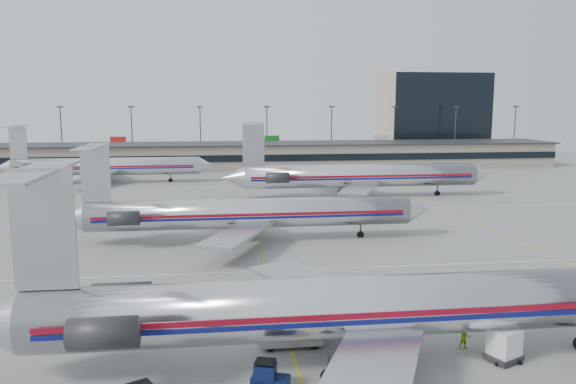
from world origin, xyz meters
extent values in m
plane|color=gray|center=(0.00, 0.00, 0.00)|extent=(260.00, 260.00, 0.00)
cube|color=silver|center=(0.00, 10.00, 0.01)|extent=(160.00, 0.15, 0.02)
cube|color=gray|center=(0.00, 98.00, 3.00)|extent=(160.00, 16.00, 6.00)
cube|color=black|center=(0.00, 89.90, 3.20)|extent=(160.00, 0.20, 1.60)
cube|color=#2D2D30|center=(0.00, 98.00, 6.10)|extent=(162.00, 17.00, 0.30)
cylinder|color=#38383D|center=(-45.00, 112.00, 7.50)|extent=(0.30, 0.30, 15.00)
cube|color=#2D2D30|center=(-45.00, 112.00, 15.10)|extent=(1.60, 0.40, 0.35)
cylinder|color=#38383D|center=(-27.00, 112.00, 7.50)|extent=(0.30, 0.30, 15.00)
cube|color=#2D2D30|center=(-27.00, 112.00, 15.10)|extent=(1.60, 0.40, 0.35)
cylinder|color=#38383D|center=(-9.00, 112.00, 7.50)|extent=(0.30, 0.30, 15.00)
cube|color=#2D2D30|center=(-9.00, 112.00, 15.10)|extent=(1.60, 0.40, 0.35)
cylinder|color=#38383D|center=(9.00, 112.00, 7.50)|extent=(0.30, 0.30, 15.00)
cube|color=#2D2D30|center=(9.00, 112.00, 15.10)|extent=(1.60, 0.40, 0.35)
cylinder|color=#38383D|center=(27.00, 112.00, 7.50)|extent=(0.30, 0.30, 15.00)
cube|color=#2D2D30|center=(27.00, 112.00, 15.10)|extent=(1.60, 0.40, 0.35)
cylinder|color=#38383D|center=(45.00, 112.00, 7.50)|extent=(0.30, 0.30, 15.00)
cube|color=#2D2D30|center=(45.00, 112.00, 15.10)|extent=(1.60, 0.40, 0.35)
cylinder|color=#38383D|center=(63.00, 112.00, 7.50)|extent=(0.30, 0.30, 15.00)
cube|color=#2D2D30|center=(63.00, 112.00, 15.10)|extent=(1.60, 0.40, 0.35)
cylinder|color=#38383D|center=(81.00, 112.00, 7.50)|extent=(0.30, 0.30, 15.00)
cube|color=#2D2D30|center=(81.00, 112.00, 15.10)|extent=(1.60, 0.40, 0.35)
cube|color=tan|center=(62.00, 128.00, 12.50)|extent=(30.00, 20.00, 25.00)
cylinder|color=silver|center=(4.53, -9.72, 3.55)|extent=(40.57, 3.75, 3.75)
cube|color=maroon|center=(4.53, -11.61, 3.70)|extent=(38.54, 0.05, 0.36)
cube|color=navy|center=(4.53, -11.61, 3.30)|extent=(38.54, 0.05, 0.28)
cube|color=#B2B2B7|center=(2.51, -2.62, 2.54)|extent=(9.43, 13.75, 0.32)
cube|color=#B2B2B7|center=(2.51, -16.82, 2.54)|extent=(9.43, 13.75, 0.32)
cube|color=#B2B2B7|center=(-14.23, -9.72, 8.88)|extent=(3.45, 0.25, 6.90)
cube|color=#B2B2B7|center=(-14.53, -9.72, 12.12)|extent=(2.43, 10.65, 0.18)
cylinder|color=#2D2D30|center=(-10.68, -6.83, 3.85)|extent=(3.65, 1.72, 1.72)
cylinder|color=#2D2D30|center=(-10.68, -12.62, 3.85)|extent=(3.65, 1.72, 1.72)
cylinder|color=#2D2D30|center=(1.49, -12.16, 0.84)|extent=(0.20, 0.20, 1.67)
cylinder|color=#2D2D30|center=(1.49, -7.29, 0.84)|extent=(0.20, 0.20, 1.67)
cylinder|color=silver|center=(-0.77, 22.32, 3.26)|extent=(37.30, 3.45, 3.45)
cone|color=silver|center=(19.37, 22.32, 3.26)|extent=(2.98, 3.45, 3.45)
cone|color=#B2B2B7|center=(-21.10, 22.32, 3.26)|extent=(3.36, 3.45, 3.45)
cube|color=maroon|center=(-0.77, 20.59, 3.40)|extent=(35.43, 0.05, 0.33)
cube|color=navy|center=(-0.77, 20.59, 3.03)|extent=(35.43, 0.05, 0.26)
cube|color=#B2B2B7|center=(-2.63, 28.85, 2.33)|extent=(8.67, 12.64, 0.30)
cube|color=#B2B2B7|center=(-2.63, 15.79, 2.33)|extent=(8.67, 12.64, 0.30)
cube|color=#B2B2B7|center=(-18.02, 22.32, 8.16)|extent=(3.17, 0.23, 6.34)
cube|color=#B2B2B7|center=(-18.30, 22.32, 11.14)|extent=(2.24, 9.79, 0.17)
cylinder|color=#2D2D30|center=(-14.76, 24.98, 3.54)|extent=(3.36, 1.59, 1.59)
cylinder|color=#2D2D30|center=(-14.76, 19.66, 3.54)|extent=(3.36, 1.59, 1.59)
cylinder|color=#2D2D30|center=(12.29, 22.32, 0.77)|extent=(0.19, 0.19, 1.54)
cylinder|color=#2D2D30|center=(-3.57, 20.08, 0.77)|extent=(0.19, 0.19, 1.54)
cylinder|color=#2D2D30|center=(-3.57, 24.56, 0.77)|extent=(0.19, 0.19, 1.54)
cylinder|color=black|center=(12.29, 22.32, 0.33)|extent=(0.84, 0.28, 0.84)
cylinder|color=silver|center=(19.79, 51.06, 3.68)|extent=(39.98, 3.89, 3.89)
cone|color=silver|center=(41.46, 51.06, 3.68)|extent=(3.37, 3.89, 3.89)
cone|color=#B2B2B7|center=(-2.10, 51.06, 3.68)|extent=(3.79, 3.89, 3.89)
cube|color=maroon|center=(19.79, 49.11, 3.84)|extent=(37.98, 0.05, 0.37)
cube|color=navy|center=(19.79, 49.11, 3.42)|extent=(37.98, 0.05, 0.29)
cube|color=#B2B2B7|center=(17.68, 58.43, 2.63)|extent=(9.79, 14.26, 0.34)
cube|color=#B2B2B7|center=(17.68, 43.70, 2.63)|extent=(9.79, 14.26, 0.34)
cube|color=#B2B2B7|center=(1.37, 51.06, 9.21)|extent=(3.58, 0.26, 7.15)
cube|color=#B2B2B7|center=(1.06, 51.06, 12.57)|extent=(2.53, 11.05, 0.19)
cylinder|color=#2D2D30|center=(5.06, 54.06, 4.00)|extent=(3.79, 1.79, 1.79)
cylinder|color=#2D2D30|center=(5.06, 48.07, 4.00)|extent=(3.79, 1.79, 1.79)
cylinder|color=#2D2D30|center=(33.46, 51.06, 0.87)|extent=(0.21, 0.21, 1.74)
cylinder|color=#2D2D30|center=(16.63, 48.54, 0.87)|extent=(0.21, 0.21, 1.74)
cylinder|color=#2D2D30|center=(16.63, 53.59, 0.87)|extent=(0.21, 0.21, 1.74)
cylinder|color=black|center=(33.46, 51.06, 0.37)|extent=(0.95, 0.32, 0.95)
cylinder|color=silver|center=(-26.67, 74.57, 3.35)|extent=(36.40, 3.54, 3.54)
cone|color=silver|center=(-6.94, 74.57, 3.35)|extent=(3.07, 3.54, 3.54)
cone|color=#B2B2B7|center=(-46.60, 74.57, 3.35)|extent=(3.45, 3.54, 3.54)
cube|color=maroon|center=(-26.67, 72.79, 3.50)|extent=(34.58, 0.05, 0.34)
cube|color=navy|center=(-26.67, 72.79, 3.11)|extent=(34.58, 0.05, 0.27)
cube|color=#B2B2B7|center=(-28.59, 81.28, 2.39)|extent=(8.91, 12.99, 0.31)
cube|color=#B2B2B7|center=(-28.59, 67.87, 2.39)|extent=(8.91, 12.99, 0.31)
cube|color=#B2B2B7|center=(-43.44, 74.57, 8.38)|extent=(3.26, 0.24, 6.51)
cube|color=#B2B2B7|center=(-43.72, 74.57, 11.45)|extent=(2.30, 10.06, 0.17)
cylinder|color=#2D2D30|center=(-40.08, 77.30, 3.64)|extent=(3.45, 1.63, 1.63)
cylinder|color=#2D2D30|center=(-40.08, 71.84, 3.64)|extent=(3.45, 1.63, 1.63)
cylinder|color=#2D2D30|center=(-14.22, 74.57, 0.79)|extent=(0.19, 0.19, 1.58)
cylinder|color=#2D2D30|center=(-29.55, 72.27, 0.79)|extent=(0.19, 0.19, 1.58)
cylinder|color=#2D2D30|center=(-29.55, 76.87, 0.79)|extent=(0.19, 0.19, 1.58)
cylinder|color=black|center=(-14.22, 74.57, 0.34)|extent=(0.86, 0.29, 0.86)
cube|color=#091034|center=(-1.85, -12.48, 0.53)|extent=(2.33, 1.64, 0.48)
cube|color=#091034|center=(-2.14, -12.48, 1.10)|extent=(1.39, 1.26, 0.86)
cube|color=black|center=(-2.14, -12.48, 1.68)|extent=(1.33, 1.20, 0.08)
cylinder|color=black|center=(-1.08, -12.00, 0.27)|extent=(0.54, 0.17, 0.54)
cylinder|color=black|center=(-2.62, -12.00, 0.27)|extent=(0.54, 0.17, 0.54)
cube|color=#091034|center=(3.53, -13.09, 0.57)|extent=(2.34, 2.01, 0.72)
cube|color=#A3A3A3|center=(3.53, -13.09, 1.09)|extent=(2.34, 2.01, 0.06)
cylinder|color=black|center=(4.25, -12.52, 0.19)|extent=(0.37, 0.14, 0.37)
cylinder|color=black|center=(2.81, -12.52, 0.19)|extent=(0.37, 0.14, 0.37)
cube|color=#091034|center=(3.73, -13.21, 0.50)|extent=(1.84, 1.36, 0.64)
cube|color=#A3A3A3|center=(3.73, -13.21, 0.95)|extent=(1.84, 1.36, 0.05)
cylinder|color=black|center=(4.37, -12.71, 0.16)|extent=(0.33, 0.13, 0.33)
cylinder|color=black|center=(3.10, -12.71, 0.16)|extent=(0.33, 0.13, 0.33)
cube|color=#2D2D30|center=(12.85, -10.78, 0.27)|extent=(2.42, 2.26, 0.32)
cube|color=white|center=(12.85, -10.78, 1.23)|extent=(2.09, 2.03, 1.61)
cylinder|color=black|center=(13.60, -10.14, 0.13)|extent=(0.26, 0.13, 0.26)
cylinder|color=black|center=(13.60, -11.43, 0.13)|extent=(0.26, 0.13, 0.26)
cylinder|color=black|center=(12.10, -10.14, 0.13)|extent=(0.26, 0.13, 0.26)
cylinder|color=black|center=(12.10, -11.43, 0.13)|extent=(0.26, 0.13, 0.26)
cube|color=#A3A3A3|center=(0.06, -7.04, 0.50)|extent=(4.00, 1.48, 0.55)
cube|color=#2D2D30|center=(0.73, -7.04, 1.77)|extent=(4.06, 1.03, 1.43)
cylinder|color=black|center=(1.50, -6.43, 0.28)|extent=(0.55, 0.18, 0.55)
cylinder|color=black|center=(1.50, -7.65, 0.28)|extent=(0.55, 0.18, 0.55)
cylinder|color=black|center=(-1.38, -6.43, 0.28)|extent=(0.55, 0.18, 0.55)
cylinder|color=black|center=(-1.38, -7.65, 0.28)|extent=(0.55, 0.18, 0.55)
imported|color=#A7CB13|center=(5.03, -7.37, 0.76)|extent=(0.67, 0.61, 1.53)
imported|color=#77BF11|center=(11.23, -8.79, 0.76)|extent=(0.75, 0.58, 1.52)
camera|label=1|loc=(-4.54, -41.66, 15.78)|focal=35.00mm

